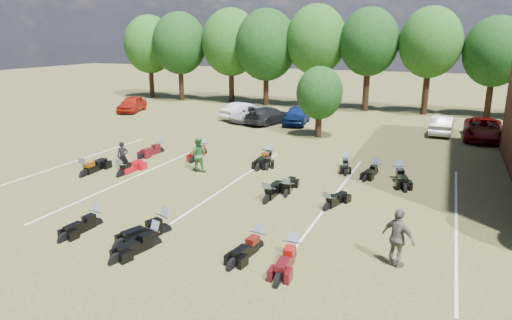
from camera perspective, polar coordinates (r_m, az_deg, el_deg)
The scene contains 31 objects.
ground at distance 17.86m, azimuth 0.59°, elevation -7.47°, with size 160.00×160.00×0.00m, color brown.
car_0 at distance 44.50m, azimuth -15.26°, elevation 6.77°, with size 1.73×4.29×1.46m, color #9B1C0E.
car_1 at distance 39.05m, azimuth -1.44°, elevation 6.16°, with size 1.53×4.38×1.44m, color silver.
car_2 at distance 37.99m, azimuth -0.30°, elevation 5.78°, with size 2.13×4.61×1.28m, color #92969A.
car_3 at distance 37.06m, azimuth 1.65°, elevation 5.60°, with size 1.92×4.71×1.37m, color black.
car_4 at distance 36.98m, azimuth 5.11°, elevation 5.61°, with size 1.74×4.32×1.47m, color #0B1E52.
car_5 at distance 35.66m, azimuth 22.25°, elevation 4.09°, with size 1.46×4.18×1.38m, color #B8B8B3.
car_6 at distance 34.91m, azimuth 26.56°, elevation 3.48°, with size 2.45×5.30×1.47m, color #4F0504.
person_black at distance 24.87m, azimuth -16.32°, elevation 0.40°, with size 0.57×0.38×1.57m, color black.
person_green at distance 23.99m, azimuth -7.26°, elevation 0.68°, with size 0.89×0.69×1.82m, color #266630.
person_grey at distance 14.75m, azimuth 17.33°, elevation -9.29°, with size 1.11×0.46×1.89m, color #5A534D.
motorcycle_2 at distance 18.36m, azimuth -19.33°, elevation -7.73°, with size 0.66×2.06×1.15m, color black, non-canonical shape.
motorcycle_3 at distance 16.19m, azimuth -12.62°, elevation -10.36°, with size 0.68×2.13×1.19m, color black, non-canonical shape.
motorcycle_4 at distance 17.08m, azimuth -11.53°, elevation -8.90°, with size 0.77×2.40×1.34m, color black, non-canonical shape.
motorcycle_5 at distance 15.59m, azimuth 0.21°, elevation -11.01°, with size 0.68×2.13×1.19m, color black, non-canonical shape.
motorcycle_6 at distance 14.96m, azimuth 4.53°, elevation -12.27°, with size 0.70×2.21×1.23m, color #41090F, non-canonical shape.
motorcycle_7 at distance 24.22m, azimuth -16.47°, elevation -1.93°, with size 0.73×2.29×1.28m, color #9E0B14, non-canonical shape.
motorcycle_8 at distance 24.81m, azimuth -20.61°, elevation -1.89°, with size 0.79×2.49×1.39m, color black, non-canonical shape.
motorcycle_10 at distance 19.67m, azimuth 1.38°, elevation -5.28°, with size 0.75×2.36×1.32m, color black, non-canonical shape.
motorcycle_11 at distance 20.47m, azimuth 3.83°, elevation -4.47°, with size 0.68×2.14×1.20m, color black, non-canonical shape.
motorcycle_13 at distance 19.07m, azimuth 8.89°, elevation -6.15°, with size 0.65×2.04×1.14m, color black, non-canonical shape.
motorcycle_14 at distance 28.52m, azimuth -11.89°, elevation 0.93°, with size 0.72×2.27×1.27m, color #4C0A15, non-canonical shape.
motorcycle_15 at distance 27.60m, azimuth -6.52°, elevation 0.69°, with size 0.79×2.47×1.38m, color maroon, non-canonical shape.
motorcycle_16 at distance 26.16m, azimuth 1.65°, elevation -0.03°, with size 0.78×2.44×1.36m, color black, non-canonical shape.
motorcycle_17 at distance 25.87m, azimuth 1.50°, elevation -0.21°, with size 0.78×2.46×1.37m, color black, non-canonical shape.
motorcycle_18 at distance 25.27m, azimuth 11.06°, elevation -0.88°, with size 0.63×1.99×1.11m, color black, non-canonical shape.
motorcycle_19 at distance 23.79m, azimuth 17.32°, elevation -2.31°, with size 0.78×2.46×1.37m, color black, non-canonical shape.
motorcycle_20 at distance 24.42m, azimuth 14.68°, elevation -1.66°, with size 0.64×2.01×1.12m, color black, non-canonical shape.
tree_line at distance 44.83m, azimuth 14.06°, elevation 14.08°, with size 56.00×6.00×9.79m.
young_tree_midfield at distance 32.05m, azimuth 7.94°, elevation 8.30°, with size 3.20×3.20×4.70m.
parking_lines at distance 21.58m, azimuth -3.75°, elevation -3.40°, with size 20.10×14.00×0.01m.
Camera 1 is at (6.25, -15.24, 6.90)m, focal length 32.00 mm.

